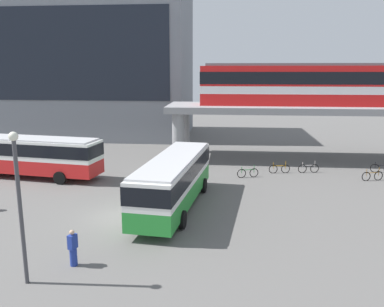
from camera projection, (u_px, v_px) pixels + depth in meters
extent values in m
plane|color=#605E5B|center=(153.00, 173.00, 32.84)|extent=(120.00, 120.00, 0.00)
cube|color=slate|center=(91.00, 63.00, 51.31)|extent=(25.50, 14.18, 18.47)
cube|color=black|center=(68.00, 54.00, 44.17)|extent=(22.95, 0.10, 10.35)
cube|color=gray|center=(320.00, 109.00, 36.72)|extent=(28.43, 6.64, 0.60)
cylinder|color=gray|center=(178.00, 138.00, 35.98)|extent=(1.10, 1.10, 4.58)
cylinder|color=gray|center=(184.00, 130.00, 40.88)|extent=(1.10, 1.10, 4.58)
cube|color=red|center=(328.00, 86.00, 36.23)|extent=(23.49, 2.90, 3.60)
cube|color=silver|center=(328.00, 90.00, 36.30)|extent=(23.55, 2.96, 0.70)
cube|color=black|center=(329.00, 78.00, 36.08)|extent=(23.55, 2.96, 1.10)
cube|color=slate|center=(330.00, 65.00, 35.83)|extent=(22.55, 2.61, 0.24)
cube|color=#268C33|center=(174.00, 192.00, 24.37)|extent=(3.74, 11.21, 1.10)
cube|color=white|center=(174.00, 171.00, 24.10)|extent=(3.74, 11.21, 1.50)
cube|color=black|center=(174.00, 170.00, 24.08)|extent=(3.79, 11.26, 0.96)
cube|color=silver|center=(174.00, 158.00, 23.93)|extent=(3.56, 10.65, 0.12)
cylinder|color=black|center=(170.00, 183.00, 28.11)|extent=(0.39, 1.03, 1.00)
cylinder|color=black|center=(204.00, 185.00, 27.61)|extent=(0.39, 1.03, 1.00)
cylinder|color=black|center=(139.00, 216.00, 21.79)|extent=(0.39, 1.03, 1.00)
cylinder|color=black|center=(183.00, 220.00, 21.29)|extent=(0.39, 1.03, 1.00)
cube|color=red|center=(34.00, 165.00, 31.28)|extent=(11.25, 4.13, 1.10)
cube|color=white|center=(32.00, 149.00, 31.01)|extent=(11.25, 4.13, 1.50)
cube|color=black|center=(32.00, 148.00, 31.00)|extent=(11.30, 4.17, 0.96)
cube|color=silver|center=(31.00, 138.00, 30.84)|extent=(10.69, 3.92, 0.12)
cylinder|color=black|center=(7.00, 165.00, 33.41)|extent=(1.03, 0.43, 1.00)
cylinder|color=black|center=(60.00, 178.00, 29.49)|extent=(1.03, 0.43, 1.00)
cylinder|color=black|center=(77.00, 170.00, 31.86)|extent=(1.03, 0.43, 1.00)
torus|color=black|center=(286.00, 169.00, 32.80)|extent=(0.74, 0.19, 0.74)
torus|color=black|center=(273.00, 169.00, 32.72)|extent=(0.74, 0.19, 0.74)
cylinder|color=orange|center=(280.00, 166.00, 32.70)|extent=(1.04, 0.23, 0.05)
cylinder|color=orange|center=(273.00, 166.00, 32.66)|extent=(0.04, 0.04, 0.55)
cylinder|color=orange|center=(286.00, 165.00, 32.73)|extent=(0.04, 0.04, 0.65)
torus|color=black|center=(378.00, 176.00, 30.66)|extent=(0.73, 0.25, 0.74)
torus|color=black|center=(366.00, 176.00, 30.48)|extent=(0.73, 0.25, 0.74)
cylinder|color=#996626|center=(373.00, 173.00, 30.51)|extent=(1.03, 0.32, 0.05)
cylinder|color=#996626|center=(366.00, 173.00, 30.42)|extent=(0.04, 0.04, 0.55)
cylinder|color=#996626|center=(379.00, 172.00, 30.58)|extent=(0.04, 0.04, 0.65)
torus|color=black|center=(375.00, 168.00, 33.02)|extent=(0.72, 0.30, 0.74)
cylinder|color=black|center=(382.00, 166.00, 32.75)|extent=(1.01, 0.39, 0.05)
cylinder|color=black|center=(375.00, 165.00, 32.96)|extent=(0.04, 0.04, 0.55)
torus|color=black|center=(315.00, 169.00, 32.94)|extent=(0.74, 0.19, 0.74)
torus|color=black|center=(302.00, 169.00, 32.86)|extent=(0.74, 0.19, 0.74)
cylinder|color=silver|center=(309.00, 165.00, 32.84)|extent=(1.04, 0.23, 0.05)
cylinder|color=silver|center=(303.00, 165.00, 32.80)|extent=(0.04, 0.04, 0.55)
cylinder|color=silver|center=(315.00, 164.00, 32.87)|extent=(0.04, 0.04, 0.65)
torus|color=black|center=(254.00, 173.00, 31.58)|extent=(0.72, 0.28, 0.74)
torus|color=black|center=(242.00, 174.00, 31.35)|extent=(0.72, 0.28, 0.74)
cylinder|color=#1E7F33|center=(248.00, 170.00, 31.41)|extent=(1.02, 0.37, 0.05)
cylinder|color=#1E7F33|center=(242.00, 170.00, 31.29)|extent=(0.04, 0.04, 0.55)
cylinder|color=#1E7F33|center=(254.00, 169.00, 31.50)|extent=(0.04, 0.04, 0.65)
cylinder|color=navy|center=(74.00, 257.00, 17.26)|extent=(0.32, 0.32, 0.81)
cube|color=navy|center=(72.00, 242.00, 17.11)|extent=(0.37, 0.46, 0.64)
sphere|color=tan|center=(72.00, 232.00, 17.02)|extent=(0.22, 0.22, 0.22)
cylinder|color=#3F3F44|center=(21.00, 214.00, 15.31)|extent=(0.16, 0.16, 5.86)
sphere|color=silver|center=(13.00, 136.00, 14.67)|extent=(0.36, 0.36, 0.36)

